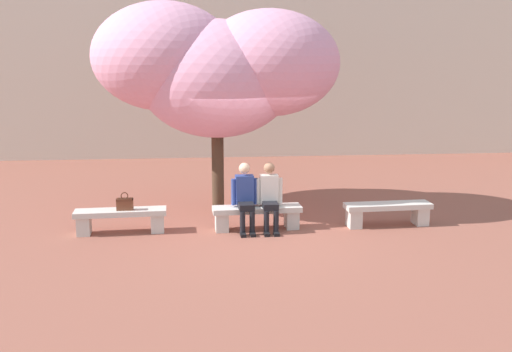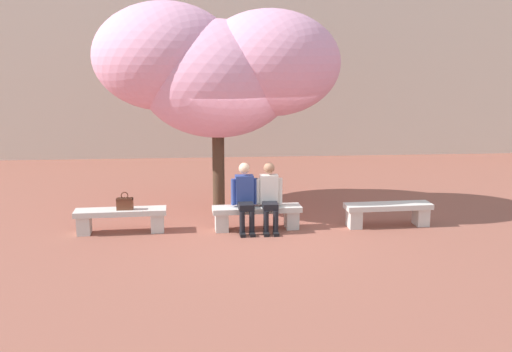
% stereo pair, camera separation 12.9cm
% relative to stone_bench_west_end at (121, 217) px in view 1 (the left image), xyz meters
% --- Properties ---
extents(ground_plane, '(100.00, 100.00, 0.00)m').
position_rel_stone_bench_west_end_xyz_m(ground_plane, '(2.56, 0.00, -0.30)').
color(ground_plane, '#8E5142').
extents(building_facade, '(28.00, 4.00, 10.07)m').
position_rel_stone_bench_west_end_xyz_m(building_facade, '(2.56, 10.23, 4.74)').
color(building_facade, beige).
rests_on(building_facade, ground).
extents(stone_bench_west_end, '(1.71, 0.50, 0.45)m').
position_rel_stone_bench_west_end_xyz_m(stone_bench_west_end, '(0.00, 0.00, 0.00)').
color(stone_bench_west_end, beige).
rests_on(stone_bench_west_end, ground).
extents(stone_bench_near_west, '(1.71, 0.50, 0.45)m').
position_rel_stone_bench_west_end_xyz_m(stone_bench_near_west, '(2.56, 0.00, 0.00)').
color(stone_bench_near_west, beige).
rests_on(stone_bench_near_west, ground).
extents(stone_bench_center, '(1.71, 0.50, 0.45)m').
position_rel_stone_bench_west_end_xyz_m(stone_bench_center, '(5.11, 0.00, 0.00)').
color(stone_bench_center, beige).
rests_on(stone_bench_center, ground).
extents(person_seated_left, '(0.51, 0.70, 1.29)m').
position_rel_stone_bench_west_end_xyz_m(person_seated_left, '(2.33, -0.05, 0.40)').
color(person_seated_left, black).
rests_on(person_seated_left, ground).
extents(person_seated_right, '(0.51, 0.68, 1.29)m').
position_rel_stone_bench_west_end_xyz_m(person_seated_right, '(2.79, -0.05, 0.40)').
color(person_seated_right, black).
rests_on(person_seated_right, ground).
extents(handbag, '(0.30, 0.15, 0.34)m').
position_rel_stone_bench_west_end_xyz_m(handbag, '(0.09, -0.03, 0.28)').
color(handbag, brown).
rests_on(handbag, stone_bench_west_end).
extents(cherry_tree_main, '(5.02, 3.43, 4.35)m').
position_rel_stone_bench_west_end_xyz_m(cherry_tree_main, '(1.80, 1.45, 2.72)').
color(cherry_tree_main, '#473323').
rests_on(cherry_tree_main, ground).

